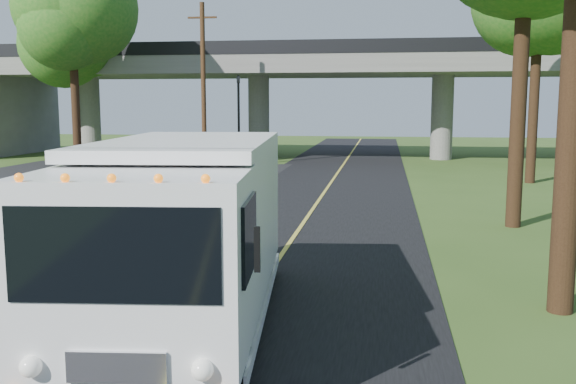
% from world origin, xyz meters
% --- Properties ---
extents(ground, '(120.00, 120.00, 0.00)m').
position_xyz_m(ground, '(0.00, 0.00, 0.00)').
color(ground, '#35511D').
rests_on(ground, ground).
extents(road, '(7.00, 90.00, 0.02)m').
position_xyz_m(road, '(0.00, 10.00, 0.01)').
color(road, black).
rests_on(road, ground).
extents(parking_lot, '(16.00, 18.00, 0.01)m').
position_xyz_m(parking_lot, '(-11.00, 18.00, 0.01)').
color(parking_lot, black).
rests_on(parking_lot, ground).
extents(lane_line, '(0.12, 90.00, 0.01)m').
position_xyz_m(lane_line, '(0.00, 10.00, 0.03)').
color(lane_line, gold).
rests_on(lane_line, road).
extents(overpass, '(54.00, 10.00, 7.30)m').
position_xyz_m(overpass, '(0.00, 32.00, 4.56)').
color(overpass, slate).
rests_on(overpass, ground).
extents(traffic_signal, '(0.18, 0.22, 5.20)m').
position_xyz_m(traffic_signal, '(-6.00, 26.00, 3.20)').
color(traffic_signal, black).
rests_on(traffic_signal, ground).
extents(utility_pole, '(1.60, 0.26, 9.00)m').
position_xyz_m(utility_pole, '(-7.50, 24.00, 4.59)').
color(utility_pole, '#472D19').
rests_on(utility_pole, ground).
extents(tree_left_lot, '(5.60, 5.50, 10.50)m').
position_xyz_m(tree_left_lot, '(-13.79, 21.84, 7.90)').
color(tree_left_lot, '#382314').
rests_on(tree_left_lot, ground).
extents(tree_left_far, '(5.26, 5.16, 9.89)m').
position_xyz_m(tree_left_far, '(-16.79, 27.84, 7.45)').
color(tree_left_far, '#382314').
rests_on(tree_left_far, ground).
extents(step_van, '(3.40, 7.49, 3.04)m').
position_xyz_m(step_van, '(-0.74, -0.86, 1.65)').
color(step_van, white).
rests_on(step_van, ground).
extents(red_sedan, '(5.06, 2.56, 1.41)m').
position_xyz_m(red_sedan, '(-7.17, 16.69, 0.70)').
color(red_sedan, '#AC0A17').
rests_on(red_sedan, ground).
extents(pedestrian, '(0.68, 0.47, 1.79)m').
position_xyz_m(pedestrian, '(-6.26, 13.65, 0.90)').
color(pedestrian, gray).
rests_on(pedestrian, ground).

